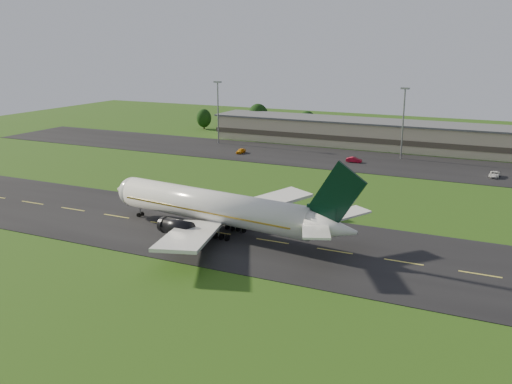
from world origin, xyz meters
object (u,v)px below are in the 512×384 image
at_px(terminal, 417,137).
at_px(light_mast_centre, 404,115).
at_px(airliner, 217,208).
at_px(service_vehicle_a, 241,151).
at_px(service_vehicle_c, 495,174).
at_px(light_mast_west, 218,105).
at_px(service_vehicle_b, 354,160).

distance_m(terminal, light_mast_centre, 18.45).
distance_m(airliner, light_mast_centre, 82.00).
bearing_deg(airliner, service_vehicle_a, 120.36).
bearing_deg(service_vehicle_c, terminal, 131.73).
height_order(airliner, light_mast_west, light_mast_west).
height_order(light_mast_west, light_mast_centre, same).
xyz_separation_m(terminal, service_vehicle_a, (-46.69, -28.78, -3.18)).
distance_m(airliner, service_vehicle_a, 73.84).
height_order(light_mast_west, service_vehicle_c, light_mast_west).
xyz_separation_m(airliner, light_mast_centre, (15.60, 80.10, 8.08)).
xyz_separation_m(service_vehicle_a, service_vehicle_b, (34.59, 1.64, 0.01)).
bearing_deg(service_vehicle_b, airliner, 172.19).
height_order(service_vehicle_a, service_vehicle_b, service_vehicle_b).
bearing_deg(service_vehicle_b, light_mast_west, 73.72).
height_order(terminal, service_vehicle_c, terminal).
relative_size(terminal, service_vehicle_b, 33.05).
distance_m(light_mast_centre, service_vehicle_b, 19.40).
bearing_deg(service_vehicle_b, service_vehicle_a, 88.96).
bearing_deg(light_mast_centre, airliner, -101.02).
bearing_deg(service_vehicle_c, light_mast_centre, 154.86).
bearing_deg(terminal, service_vehicle_a, -148.35).
relative_size(airliner, service_vehicle_a, 12.22).
distance_m(light_mast_west, service_vehicle_a, 22.74).
bearing_deg(terminal, service_vehicle_b, -114.03).
relative_size(terminal, service_vehicle_a, 34.60).
bearing_deg(airliner, terminal, 86.60).
distance_m(light_mast_centre, service_vehicle_a, 48.50).
bearing_deg(airliner, service_vehicle_b, 92.56).
height_order(airliner, light_mast_centre, light_mast_centre).
xyz_separation_m(terminal, service_vehicle_c, (24.48, -29.45, -3.19)).
bearing_deg(service_vehicle_b, terminal, -27.78).
xyz_separation_m(airliner, service_vehicle_a, (-29.69, 67.50, -3.85)).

